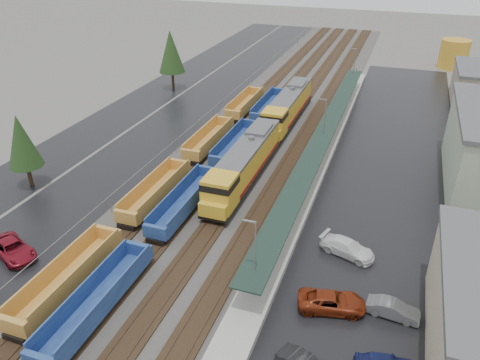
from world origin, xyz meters
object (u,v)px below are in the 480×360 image
(well_string_yellow, at_px, (118,229))
(parked_car_west_c, at_px, (12,249))
(parked_car_east_b, at_px, (332,302))
(locomotive_lead, at_px, (244,165))
(parked_car_east_c, at_px, (347,248))
(locomotive_trail, at_px, (287,108))
(storage_tank, at_px, (454,54))
(parked_car_east_e, at_px, (393,310))
(well_string_blue, at_px, (148,244))

(well_string_yellow, height_order, parked_car_west_c, well_string_yellow)
(well_string_yellow, height_order, parked_car_east_b, well_string_yellow)
(locomotive_lead, xyz_separation_m, parked_car_east_c, (13.88, -9.94, -1.81))
(locomotive_trail, height_order, well_string_yellow, locomotive_trail)
(well_string_yellow, relative_size, parked_car_east_b, 16.58)
(locomotive_trail, bearing_deg, locomotive_lead, -90.00)
(locomotive_lead, relative_size, parked_car_east_c, 4.08)
(locomotive_lead, xyz_separation_m, storage_tank, (26.04, 64.99, 0.48))
(locomotive_lead, height_order, parked_car_east_c, locomotive_lead)
(locomotive_trail, relative_size, parked_car_west_c, 3.76)
(locomotive_trail, height_order, parked_car_east_e, locomotive_trail)
(locomotive_trail, height_order, parked_car_west_c, locomotive_trail)
(parked_car_east_b, distance_m, parked_car_east_c, 7.74)
(well_string_blue, relative_size, storage_tank, 15.68)
(parked_car_east_b, bearing_deg, well_string_yellow, 69.74)
(well_string_yellow, xyz_separation_m, storage_tank, (34.04, 79.92, 1.88))
(locomotive_lead, bearing_deg, parked_car_east_c, -35.62)
(locomotive_lead, xyz_separation_m, parked_car_west_c, (-15.92, -20.71, -1.78))
(locomotive_lead, distance_m, parked_car_east_e, 25.05)
(storage_tank, xyz_separation_m, parked_car_east_c, (-12.16, -74.93, -2.29))
(well_string_blue, height_order, parked_car_east_b, well_string_blue)
(well_string_yellow, relative_size, storage_tank, 14.94)
(storage_tank, bearing_deg, well_string_blue, -110.32)
(locomotive_lead, relative_size, parked_car_east_b, 3.91)
(storage_tank, bearing_deg, parked_car_east_e, -95.29)
(well_string_blue, height_order, parked_car_west_c, well_string_blue)
(well_string_yellow, distance_m, parked_car_east_c, 22.44)
(storage_tank, relative_size, parked_car_east_b, 1.11)
(storage_tank, relative_size, parked_car_east_e, 1.45)
(parked_car_east_e, bearing_deg, locomotive_lead, 52.50)
(well_string_yellow, distance_m, parked_car_east_e, 26.53)
(parked_car_east_c, xyz_separation_m, parked_car_east_e, (4.58, -6.90, -0.07))
(locomotive_lead, bearing_deg, well_string_blue, -103.92)
(parked_car_east_c, bearing_deg, locomotive_lead, 72.17)
(locomotive_trail, distance_m, storage_tank, 51.12)
(locomotive_trail, relative_size, parked_car_east_e, 5.12)
(parked_car_east_b, xyz_separation_m, parked_car_east_c, (0.17, 7.74, 0.00))
(well_string_yellow, height_order, storage_tank, storage_tank)
(well_string_yellow, distance_m, parked_car_east_b, 21.88)
(well_string_blue, height_order, parked_car_east_e, well_string_blue)
(parked_car_west_c, xyz_separation_m, parked_car_east_c, (29.79, 10.77, -0.03))
(locomotive_trail, relative_size, well_string_yellow, 0.24)
(locomotive_lead, height_order, storage_tank, storage_tank)
(parked_car_east_b, relative_size, parked_car_east_e, 1.31)
(locomotive_trail, bearing_deg, storage_tank, 59.38)
(locomotive_lead, distance_m, well_string_yellow, 17.00)
(parked_car_east_b, bearing_deg, storage_tank, -21.51)
(well_string_blue, relative_size, parked_car_west_c, 16.75)
(storage_tank, distance_m, parked_car_east_e, 82.21)
(parked_car_west_c, bearing_deg, locomotive_lead, -14.57)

